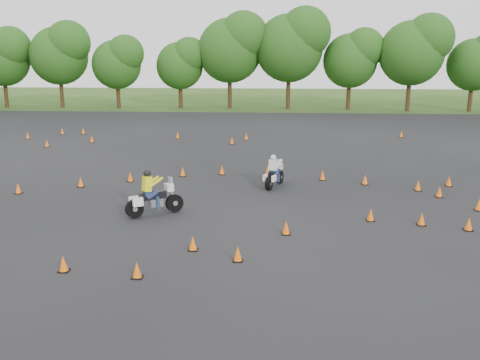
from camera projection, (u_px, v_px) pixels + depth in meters
name	position (u px, v px, depth m)	size (l,w,h in m)	color
ground	(232.00, 245.00, 17.55)	(140.00, 140.00, 0.00)	#2D5119
asphalt_pad	(243.00, 196.00, 23.37)	(62.00, 62.00, 0.00)	black
treeline	(276.00, 66.00, 50.29)	(87.08, 32.45, 10.90)	#234D16
traffic_cones	(227.00, 191.00, 23.21)	(36.86, 32.87, 0.45)	orange
rider_yellow	(155.00, 193.00, 20.44)	(2.32, 0.71, 1.79)	yellow
rider_white	(275.00, 170.00, 24.71)	(1.99, 0.61, 1.54)	silver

